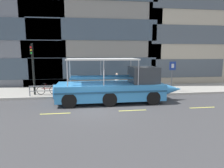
{
  "coord_description": "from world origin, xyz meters",
  "views": [
    {
      "loc": [
        -0.57,
        -12.71,
        3.63
      ],
      "look_at": [
        1.45,
        1.79,
        1.3
      ],
      "focal_mm": 31.32,
      "sensor_mm": 36.0,
      "label": 1
    }
  ],
  "objects_px": {
    "duck_tour_boat": "(118,87)",
    "pedestrian_mid_left": "(117,80)",
    "leaned_bicycle": "(47,90)",
    "parking_sign": "(172,71)",
    "pedestrian_near_bow": "(138,81)",
    "traffic_light_pole": "(33,64)"
  },
  "relations": [
    {
      "from": "duck_tour_boat",
      "to": "traffic_light_pole",
      "type": "bearing_deg",
      "value": 158.38
    },
    {
      "from": "parking_sign",
      "to": "leaned_bicycle",
      "type": "bearing_deg",
      "value": 179.58
    },
    {
      "from": "pedestrian_near_bow",
      "to": "pedestrian_mid_left",
      "type": "relative_size",
      "value": 0.98
    },
    {
      "from": "traffic_light_pole",
      "to": "pedestrian_mid_left",
      "type": "bearing_deg",
      "value": 8.24
    },
    {
      "from": "traffic_light_pole",
      "to": "duck_tour_boat",
      "type": "bearing_deg",
      "value": -21.62
    },
    {
      "from": "traffic_light_pole",
      "to": "pedestrian_mid_left",
      "type": "relative_size",
      "value": 2.61
    },
    {
      "from": "pedestrian_near_bow",
      "to": "pedestrian_mid_left",
      "type": "height_order",
      "value": "pedestrian_mid_left"
    },
    {
      "from": "leaned_bicycle",
      "to": "pedestrian_mid_left",
      "type": "xyz_separation_m",
      "value": [
        6.09,
        1.05,
        0.6
      ]
    },
    {
      "from": "traffic_light_pole",
      "to": "duck_tour_boat",
      "type": "distance_m",
      "value": 7.29
    },
    {
      "from": "traffic_light_pole",
      "to": "duck_tour_boat",
      "type": "relative_size",
      "value": 0.44
    },
    {
      "from": "duck_tour_boat",
      "to": "pedestrian_mid_left",
      "type": "distance_m",
      "value": 3.69
    },
    {
      "from": "parking_sign",
      "to": "duck_tour_boat",
      "type": "height_order",
      "value": "duck_tour_boat"
    },
    {
      "from": "parking_sign",
      "to": "pedestrian_mid_left",
      "type": "distance_m",
      "value": 5.08
    },
    {
      "from": "parking_sign",
      "to": "traffic_light_pole",
      "type": "bearing_deg",
      "value": 179.52
    },
    {
      "from": "parking_sign",
      "to": "leaned_bicycle",
      "type": "distance_m",
      "value": 11.07
    },
    {
      "from": "parking_sign",
      "to": "duck_tour_boat",
      "type": "distance_m",
      "value": 6.03
    },
    {
      "from": "pedestrian_near_bow",
      "to": "pedestrian_mid_left",
      "type": "bearing_deg",
      "value": 153.51
    },
    {
      "from": "traffic_light_pole",
      "to": "pedestrian_mid_left",
      "type": "distance_m",
      "value": 7.37
    },
    {
      "from": "pedestrian_mid_left",
      "to": "pedestrian_near_bow",
      "type": "bearing_deg",
      "value": -26.49
    },
    {
      "from": "traffic_light_pole",
      "to": "pedestrian_mid_left",
      "type": "xyz_separation_m",
      "value": [
        7.13,
        1.03,
        -1.57
      ]
    },
    {
      "from": "traffic_light_pole",
      "to": "pedestrian_near_bow",
      "type": "relative_size",
      "value": 2.67
    },
    {
      "from": "parking_sign",
      "to": "pedestrian_near_bow",
      "type": "height_order",
      "value": "parking_sign"
    }
  ]
}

